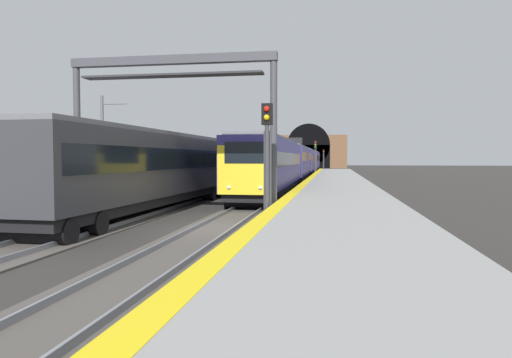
{
  "coord_description": "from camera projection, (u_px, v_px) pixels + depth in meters",
  "views": [
    {
      "loc": [
        -16.54,
        -4.23,
        2.66
      ],
      "look_at": [
        13.24,
        0.76,
        1.29
      ],
      "focal_mm": 32.41,
      "sensor_mm": 36.0,
      "label": 1
    }
  ],
  "objects": [
    {
      "name": "railway_signal_far",
      "position": [
        324.0,
        158.0,
        110.31
      ],
      "size": [
        0.39,
        0.38,
        4.68
      ],
      "rotation": [
        0.0,
        0.0,
        3.14
      ],
      "color": "#38383D",
      "rests_on": "ground_plane"
    },
    {
      "name": "overhead_signal_gantry",
      "position": [
        172.0,
        96.0,
        18.8
      ],
      "size": [
        0.7,
        8.67,
        6.82
      ],
      "color": "#3F3F47",
      "rests_on": "ground_plane"
    },
    {
      "name": "train_adjacent_platform",
      "position": [
        235.0,
        163.0,
        41.94
      ],
      "size": [
        58.76,
        3.28,
        4.85
      ],
      "rotation": [
        0.0,
        0.0,
        -0.03
      ],
      "color": "#333338",
      "rests_on": "ground_plane"
    },
    {
      "name": "track_main_line",
      "position": [
        217.0,
        229.0,
        17.11
      ],
      "size": [
        160.0,
        2.63,
        0.21
      ],
      "color": "#4C4742",
      "rests_on": "ground_plane"
    },
    {
      "name": "railway_signal_near",
      "position": [
        267.0,
        157.0,
        16.29
      ],
      "size": [
        0.39,
        0.38,
        4.58
      ],
      "rotation": [
        0.0,
        0.0,
        3.14
      ],
      "color": "#38383D",
      "rests_on": "ground_plane"
    },
    {
      "name": "tunnel_portal",
      "position": [
        309.0,
        152.0,
        123.32
      ],
      "size": [
        2.87,
        20.13,
        11.8
      ],
      "color": "brown",
      "rests_on": "ground_plane"
    },
    {
      "name": "platform_right_edge_strip",
      "position": [
        280.0,
        204.0,
        16.68
      ],
      "size": [
        112.0,
        0.5,
        0.01
      ],
      "primitive_type": "cube",
      "color": "yellow",
      "rests_on": "platform_right"
    },
    {
      "name": "platform_left",
      "position": [
        0.0,
        212.0,
        18.58
      ],
      "size": [
        112.0,
        4.67,
        1.01
      ],
      "primitive_type": "cube",
      "color": "gray",
      "rests_on": "ground_plane"
    },
    {
      "name": "ground_plane",
      "position": [
        217.0,
        230.0,
        17.11
      ],
      "size": [
        320.0,
        320.0,
        0.0
      ],
      "primitive_type": "plane",
      "color": "#302D2B"
    },
    {
      "name": "train_main_approaching",
      "position": [
        301.0,
        161.0,
        60.28
      ],
      "size": [
        77.3,
        2.89,
        4.88
      ],
      "rotation": [
        0.0,
        0.0,
        3.14
      ],
      "color": "navy",
      "rests_on": "ground_plane"
    },
    {
      "name": "catenary_mast_near",
      "position": [
        103.0,
        145.0,
        32.35
      ],
      "size": [
        0.22,
        1.92,
        7.03
      ],
      "color": "#595B60",
      "rests_on": "ground_plane"
    },
    {
      "name": "platform_right",
      "position": [
        339.0,
        219.0,
        16.36
      ],
      "size": [
        112.0,
        4.67,
        1.01
      ],
      "primitive_type": "cube",
      "color": "gray",
      "rests_on": "ground_plane"
    },
    {
      "name": "railway_signal_mid",
      "position": [
        315.0,
        156.0,
        60.02
      ],
      "size": [
        0.39,
        0.38,
        4.92
      ],
      "rotation": [
        0.0,
        0.0,
        3.14
      ],
      "color": "#38383D",
      "rests_on": "ground_plane"
    },
    {
      "name": "track_adjacent_line",
      "position": [
        102.0,
        226.0,
        17.87
      ],
      "size": [
        160.0,
        2.61,
        0.21
      ],
      "color": "#4C4742",
      "rests_on": "ground_plane"
    }
  ]
}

